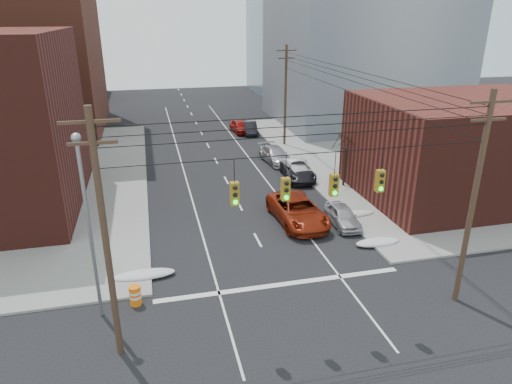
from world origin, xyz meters
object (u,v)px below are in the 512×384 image
parked_car_b (296,169)px  lot_car_b (55,167)px  lot_car_d (23,176)px  parked_car_a (343,216)px  parked_car_f (250,128)px  construction_barrel (135,295)px  parked_car_d (275,155)px  red_pickup (298,210)px  parked_car_c (298,171)px  parked_car_e (240,126)px  lot_car_a (45,183)px

parked_car_b → lot_car_b: 22.35m
lot_car_d → parked_car_a: bearing=-135.9°
lot_car_b → lot_car_d: 3.11m
parked_car_f → construction_barrel: bearing=-104.4°
parked_car_b → construction_barrel: size_ratio=4.46×
parked_car_d → parked_car_b: bearing=-88.9°
parked_car_d → parked_car_f: 12.03m
red_pickup → parked_car_d: 14.22m
parked_car_b → parked_car_c: bearing=-95.3°
red_pickup → lot_car_d: 24.51m
parked_car_e → parked_car_f: (1.11, -0.94, -0.05)m
parked_car_a → parked_car_c: (0.00, 10.03, 0.06)m
parked_car_a → parked_car_d: 15.23m
parked_car_d → lot_car_d: size_ratio=1.25×
parked_car_e → lot_car_a: (-20.09, -16.26, 0.01)m
parked_car_a → construction_barrel: 15.61m
parked_car_a → lot_car_b: bearing=145.1°
parked_car_d → lot_car_d: 23.21m
parked_car_a → red_pickup: bearing=160.2°
parked_car_e → construction_barrel: 36.81m
parked_car_b → parked_car_f: (-0.49, 16.83, -0.05)m
parked_car_b → lot_car_a: (-21.69, 1.50, 0.01)m
parked_car_e → lot_car_a: 25.84m
parked_car_f → lot_car_d: bearing=-142.6°
lot_car_b → red_pickup: bearing=-142.4°
lot_car_b → construction_barrel: bearing=-175.6°
parked_car_b → parked_car_e: (-1.60, 17.76, -0.01)m
lot_car_b → parked_car_c: bearing=-119.5°
parked_car_a → lot_car_d: bearing=151.5°
parked_car_b → parked_car_e: parked_car_b is taller
parked_car_c → parked_car_d: parked_car_d is taller
parked_car_e → lot_car_a: parked_car_e is taller
lot_car_b → construction_barrel: lot_car_b is taller
parked_car_c → parked_car_e: parked_car_e is taller
construction_barrel → red_pickup: bearing=33.9°
parked_car_d → construction_barrel: 25.53m
lot_car_b → parked_car_a: bearing=-140.5°
parked_car_d → parked_car_c: bearing=-89.4°
lot_car_a → lot_car_b: 4.28m
parked_car_e → lot_car_b: parked_car_e is taller
red_pickup → parked_car_f: red_pickup is taller
parked_car_e → lot_car_d: size_ratio=1.07×
parked_car_a → lot_car_d: lot_car_d is taller
parked_car_d → lot_car_d: bearing=176.4°
red_pickup → parked_car_e: (1.35, 27.00, -0.13)m
parked_car_e → parked_car_c: bearing=-90.5°
parked_car_b → parked_car_e: bearing=89.9°
lot_car_d → parked_car_c: bearing=-114.9°
parked_car_d → lot_car_b: bearing=170.8°
parked_car_c → parked_car_d: 5.23m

